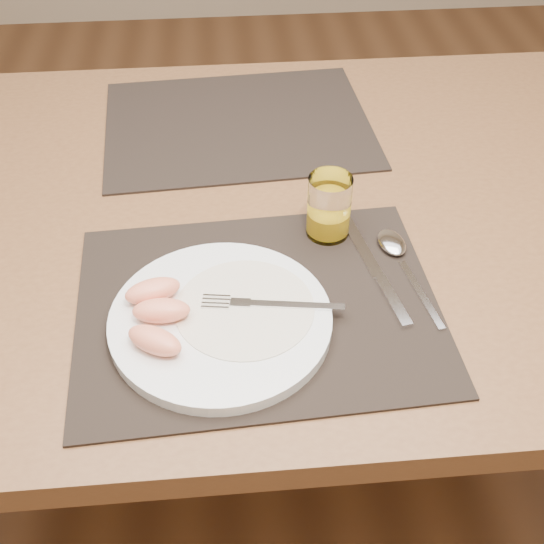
{
  "coord_description": "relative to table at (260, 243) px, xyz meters",
  "views": [
    {
      "loc": [
        -0.05,
        -0.81,
        1.37
      ],
      "look_at": [
        0.0,
        -0.18,
        0.77
      ],
      "focal_mm": 45.0,
      "sensor_mm": 36.0,
      "label": 1
    }
  ],
  "objects": [
    {
      "name": "ground",
      "position": [
        0.0,
        0.0,
        -0.67
      ],
      "size": [
        5.0,
        5.0,
        0.0
      ],
      "primitive_type": "plane",
      "color": "brown",
      "rests_on": "ground"
    },
    {
      "name": "table",
      "position": [
        0.0,
        0.0,
        0.0
      ],
      "size": [
        1.4,
        0.9,
        0.75
      ],
      "color": "brown",
      "rests_on": "ground"
    },
    {
      "name": "placemat_near",
      "position": [
        -0.02,
        -0.22,
        0.09
      ],
      "size": [
        0.47,
        0.37,
        0.0
      ],
      "primitive_type": "cube",
      "rotation": [
        0.0,
        0.0,
        0.05
      ],
      "color": "black",
      "rests_on": "table"
    },
    {
      "name": "placemat_far",
      "position": [
        -0.02,
        0.22,
        0.09
      ],
      "size": [
        0.47,
        0.38,
        0.0
      ],
      "primitive_type": "cube",
      "rotation": [
        0.0,
        0.0,
        0.06
      ],
      "color": "black",
      "rests_on": "table"
    },
    {
      "name": "plate",
      "position": [
        -0.07,
        -0.25,
        0.1
      ],
      "size": [
        0.27,
        0.27,
        0.02
      ],
      "primitive_type": "cylinder",
      "color": "white",
      "rests_on": "placemat_near"
    },
    {
      "name": "plate_dressing",
      "position": [
        -0.04,
        -0.24,
        0.1
      ],
      "size": [
        0.17,
        0.17,
        0.0
      ],
      "color": "white",
      "rests_on": "plate"
    },
    {
      "name": "fork",
      "position": [
        -0.02,
        -0.24,
        0.11
      ],
      "size": [
        0.18,
        0.04,
        0.0
      ],
      "color": "silver",
      "rests_on": "plate"
    },
    {
      "name": "knife",
      "position": [
        0.14,
        -0.19,
        0.09
      ],
      "size": [
        0.05,
        0.22,
        0.01
      ],
      "color": "silver",
      "rests_on": "placemat_near"
    },
    {
      "name": "spoon",
      "position": [
        0.18,
        -0.14,
        0.09
      ],
      "size": [
        0.05,
        0.19,
        0.01
      ],
      "color": "silver",
      "rests_on": "placemat_near"
    },
    {
      "name": "juice_glass",
      "position": [
        0.09,
        -0.09,
        0.13
      ],
      "size": [
        0.06,
        0.06,
        0.09
      ],
      "color": "white",
      "rests_on": "placemat_near"
    },
    {
      "name": "grapefruit_wedges",
      "position": [
        -0.14,
        -0.25,
        0.12
      ],
      "size": [
        0.08,
        0.14,
        0.03
      ],
      "color": "#FF9068",
      "rests_on": "plate"
    }
  ]
}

